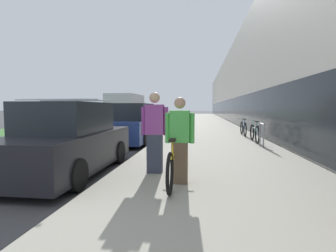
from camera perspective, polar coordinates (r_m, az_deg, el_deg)
sidewalk_slab at (r=24.19m, az=8.21°, el=0.57°), size 4.77×70.00×0.10m
storefront_facade at (r=33.16m, az=21.06°, el=7.62°), size 10.01×70.00×7.46m
lawn_strip at (r=30.28m, az=-14.30°, el=1.11°), size 5.10×70.00×0.03m
tandem_bicycle at (r=5.26m, az=1.76°, el=-7.21°), size 0.52×2.82×0.87m
person_rider at (r=4.82m, az=2.57°, el=-3.14°), size 0.54×0.21×1.59m
person_bystander at (r=5.61m, az=-2.91°, el=-1.44°), size 0.59×0.23×1.72m
bike_rack_hoop at (r=9.89m, az=19.73°, el=-1.34°), size 0.05×0.60×0.84m
cruiser_bike_nearest at (r=11.16m, az=18.33°, el=-1.42°), size 0.52×1.73×0.89m
cruiser_bike_middle at (r=13.55m, az=16.08°, el=-0.48°), size 0.52×1.72×0.87m
parked_sedan_curbside at (r=6.37m, az=-21.02°, el=-3.24°), size 1.83×4.03×1.69m
vintage_roadster_curbside at (r=11.42m, az=-8.08°, el=0.23°), size 1.93×4.59×1.68m
moving_truck at (r=23.99m, az=-8.88°, el=3.62°), size 2.47×6.04×2.65m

